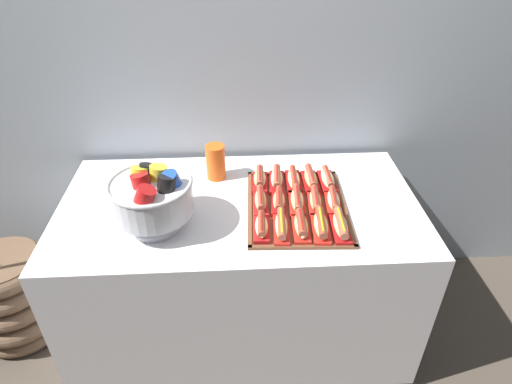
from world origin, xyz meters
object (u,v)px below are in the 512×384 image
at_px(hot_dog_0, 261,227).
at_px(hot_dog_6, 279,201).
at_px(hot_dog_3, 321,225).
at_px(hot_dog_10, 260,179).
at_px(hot_dog_2, 301,226).
at_px(hot_dog_14, 328,179).
at_px(hot_dog_8, 315,201).
at_px(floor_vase, 14,295).
at_px(hot_dog_1, 281,226).
at_px(buffet_table, 241,267).
at_px(hot_dog_5, 261,201).
at_px(cup_stack, 216,162).
at_px(hot_dog_11, 277,179).
at_px(hot_dog_13, 311,179).
at_px(hot_dog_7, 297,201).
at_px(punch_bowl, 152,196).
at_px(hot_dog_9, 333,201).
at_px(hot_dog_12, 294,180).
at_px(hot_dog_4, 340,226).
at_px(serving_tray, 297,207).

relative_size(hot_dog_0, hot_dog_6, 0.96).
distance_m(hot_dog_3, hot_dog_10, 0.40).
bearing_deg(hot_dog_2, hot_dog_14, 63.07).
xyz_separation_m(hot_dog_2, hot_dog_8, (0.08, 0.16, -0.00)).
bearing_deg(floor_vase, hot_dog_1, -12.06).
relative_size(buffet_table, hot_dog_3, 8.16).
xyz_separation_m(hot_dog_0, hot_dog_1, (0.07, -0.00, 0.00)).
xyz_separation_m(hot_dog_5, hot_dog_10, (0.01, 0.16, 0.00)).
bearing_deg(hot_dog_14, hot_dog_0, -134.76).
relative_size(hot_dog_2, hot_dog_3, 0.93).
bearing_deg(cup_stack, hot_dog_2, -51.95).
bearing_deg(floor_vase, hot_dog_0, -12.64).
relative_size(hot_dog_0, hot_dog_11, 0.86).
bearing_deg(hot_dog_13, hot_dog_7, -116.93).
xyz_separation_m(hot_dog_1, hot_dog_5, (-0.07, 0.17, 0.00)).
height_order(hot_dog_7, hot_dog_14, hot_dog_7).
xyz_separation_m(buffet_table, hot_dog_11, (0.17, 0.12, 0.41)).
distance_m(hot_dog_5, punch_bowl, 0.44).
relative_size(hot_dog_9, hot_dog_12, 0.91).
distance_m(hot_dog_10, hot_dog_12, 0.15).
xyz_separation_m(hot_dog_2, hot_dog_7, (0.01, 0.16, -0.00)).
distance_m(hot_dog_0, hot_dog_12, 0.36).
distance_m(hot_dog_4, hot_dog_6, 0.28).
bearing_deg(hot_dog_9, hot_dog_8, 177.52).
xyz_separation_m(hot_dog_4, hot_dog_13, (-0.06, 0.33, 0.00)).
distance_m(serving_tray, punch_bowl, 0.59).
bearing_deg(hot_dog_3, hot_dog_8, 87.52).
distance_m(floor_vase, hot_dog_2, 1.51).
distance_m(hot_dog_11, cup_stack, 0.29).
distance_m(buffet_table, hot_dog_6, 0.44).
distance_m(hot_dog_4, hot_dog_9, 0.17).
height_order(hot_dog_3, hot_dog_7, hot_dog_3).
height_order(floor_vase, serving_tray, floor_vase).
relative_size(hot_dog_3, cup_stack, 1.15).
bearing_deg(hot_dog_6, hot_dog_12, 63.07).
bearing_deg(hot_dog_5, hot_dog_14, 26.33).
height_order(hot_dog_10, hot_dog_11, hot_dog_10).
distance_m(hot_dog_8, hot_dog_14, 0.18).
bearing_deg(hot_dog_0, buffet_table, 111.26).
relative_size(hot_dog_1, hot_dog_10, 1.16).
xyz_separation_m(hot_dog_2, hot_dog_3, (0.07, -0.00, 0.00)).
relative_size(hot_dog_0, hot_dog_14, 0.87).
bearing_deg(hot_dog_7, hot_dog_4, -50.21).
xyz_separation_m(serving_tray, hot_dog_1, (-0.08, -0.16, 0.03)).
bearing_deg(cup_stack, hot_dog_5, -53.19).
height_order(hot_dog_8, punch_bowl, punch_bowl).
bearing_deg(hot_dog_2, hot_dog_5, 129.79).
xyz_separation_m(hot_dog_8, cup_stack, (-0.41, 0.26, 0.05)).
bearing_deg(punch_bowl, hot_dog_14, 19.31).
relative_size(hot_dog_4, hot_dog_13, 1.04).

